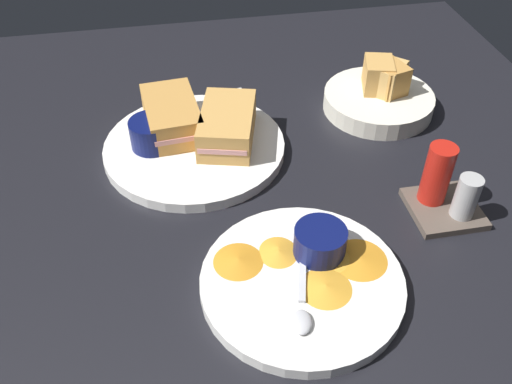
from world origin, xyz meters
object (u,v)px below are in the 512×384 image
at_px(sandwich_half_far, 172,116).
at_px(condiment_caddy, 446,191).
at_px(plate_chips_companion, 302,283).
at_px(bread_basket_rear, 380,95).
at_px(sandwich_half_near, 227,125).
at_px(spoon_by_dark_ramekin, 187,135).
at_px(spoon_by_gravy_ramekin, 302,312).
at_px(ramekin_dark_sauce, 151,133).
at_px(ramekin_light_gravy, 320,241).
at_px(plate_sandwich_main, 195,147).

distance_m(sandwich_half_far, condiment_caddy, 0.41).
height_order(plate_chips_companion, bread_basket_rear, bread_basket_rear).
height_order(sandwich_half_near, condiment_caddy, condiment_caddy).
height_order(spoon_by_dark_ramekin, spoon_by_gravy_ramekin, same).
distance_m(sandwich_half_far, plate_chips_companion, 0.35).
bearing_deg(condiment_caddy, bread_basket_rear, 179.26).
bearing_deg(bread_basket_rear, plate_chips_companion, -32.45).
distance_m(ramekin_dark_sauce, bread_basket_rear, 0.38).
distance_m(sandwich_half_near, bread_basket_rear, 0.27).
xyz_separation_m(sandwich_half_near, ramekin_light_gravy, (0.25, 0.07, -0.00)).
relative_size(plate_sandwich_main, spoon_by_gravy_ramekin, 2.73).
height_order(ramekin_dark_sauce, spoon_by_dark_ramekin, ramekin_dark_sauce).
xyz_separation_m(sandwich_half_far, spoon_by_gravy_ramekin, (0.37, 0.11, -0.02)).
bearing_deg(ramekin_dark_sauce, plate_sandwich_main, 84.17).
relative_size(plate_sandwich_main, plate_chips_companion, 1.14).
relative_size(sandwich_half_far, bread_basket_rear, 0.77).
bearing_deg(plate_chips_companion, spoon_by_gravy_ramekin, -15.22).
bearing_deg(condiment_caddy, plate_chips_companion, -66.70).
distance_m(plate_chips_companion, ramekin_light_gravy, 0.05).
bearing_deg(sandwich_half_near, bread_basket_rear, 102.88).
bearing_deg(ramekin_dark_sauce, sandwich_half_near, 88.29).
distance_m(plate_sandwich_main, sandwich_half_near, 0.06).
bearing_deg(sandwich_half_far, plate_sandwich_main, 33.17).
xyz_separation_m(sandwich_half_near, plate_chips_companion, (0.28, 0.04, -0.03)).
bearing_deg(sandwich_half_far, plate_chips_companion, 20.91).
height_order(ramekin_light_gravy, spoon_by_gravy_ramekin, ramekin_light_gravy).
relative_size(plate_chips_companion, spoon_by_gravy_ramekin, 2.39).
bearing_deg(condiment_caddy, ramekin_light_gravy, -72.88).
bearing_deg(plate_sandwich_main, sandwich_half_near, 93.17).
bearing_deg(sandwich_half_far, spoon_by_dark_ramekin, 36.73).
xyz_separation_m(ramekin_dark_sauce, ramekin_light_gravy, (0.25, 0.19, -0.00)).
distance_m(sandwich_half_near, ramekin_dark_sauce, 0.11).
height_order(sandwich_half_far, condiment_caddy, condiment_caddy).
xyz_separation_m(ramekin_dark_sauce, plate_chips_companion, (0.29, 0.16, -0.03)).
xyz_separation_m(sandwich_half_near, condiment_caddy, (0.19, 0.26, -0.01)).
bearing_deg(ramekin_light_gravy, ramekin_dark_sauce, -143.54).
height_order(plate_sandwich_main, spoon_by_gravy_ramekin, spoon_by_gravy_ramekin).
bearing_deg(condiment_caddy, sandwich_half_near, -126.35).
relative_size(plate_chips_companion, ramekin_light_gravy, 3.76).
relative_size(spoon_by_gravy_ramekin, condiment_caddy, 1.04).
height_order(spoon_by_gravy_ramekin, condiment_caddy, condiment_caddy).
distance_m(plate_sandwich_main, ramekin_light_gravy, 0.28).
bearing_deg(plate_chips_companion, spoon_by_dark_ramekin, -160.62).
bearing_deg(plate_sandwich_main, ramekin_dark_sauce, -95.83).
xyz_separation_m(plate_sandwich_main, spoon_by_dark_ramekin, (-0.02, -0.01, 0.01)).
bearing_deg(ramekin_light_gravy, sandwich_half_near, -163.44).
distance_m(ramekin_dark_sauce, condiment_caddy, 0.42).
relative_size(spoon_by_gravy_ramekin, bread_basket_rear, 0.55).
bearing_deg(bread_basket_rear, plate_sandwich_main, -78.67).
relative_size(sandwich_half_far, ramekin_dark_sauce, 2.18).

